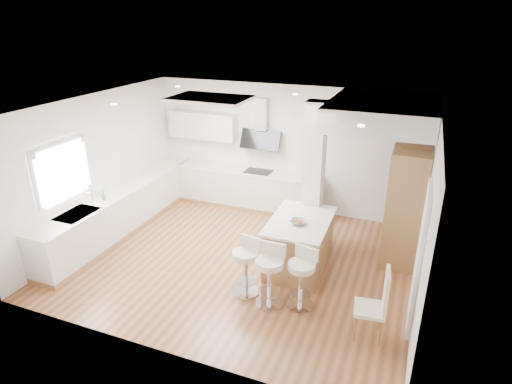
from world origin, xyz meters
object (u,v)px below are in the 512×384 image
at_px(bar_stool_c, 302,275).
at_px(dining_chair, 378,302).
at_px(bar_stool_b, 270,272).
at_px(peninsula, 299,243).
at_px(bar_stool_a, 246,263).

xyz_separation_m(bar_stool_c, dining_chair, (1.14, -0.28, 0.03)).
relative_size(bar_stool_b, bar_stool_c, 1.03).
bearing_deg(bar_stool_c, dining_chair, -2.14).
bearing_deg(bar_stool_b, bar_stool_c, 15.67).
xyz_separation_m(peninsula, bar_stool_b, (-0.12, -1.18, 0.10)).
bearing_deg(bar_stool_b, bar_stool_a, 163.29).
height_order(bar_stool_b, bar_stool_c, bar_stool_b).
distance_m(bar_stool_a, bar_stool_b, 0.46).
height_order(peninsula, bar_stool_b, bar_stool_b).
bearing_deg(peninsula, bar_stool_b, -96.98).
height_order(bar_stool_a, bar_stool_b, bar_stool_b).
xyz_separation_m(peninsula, dining_chair, (1.48, -1.34, 0.11)).
bearing_deg(bar_stool_b, peninsula, 84.34).
distance_m(bar_stool_b, dining_chair, 1.61).
relative_size(bar_stool_a, bar_stool_c, 0.99).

